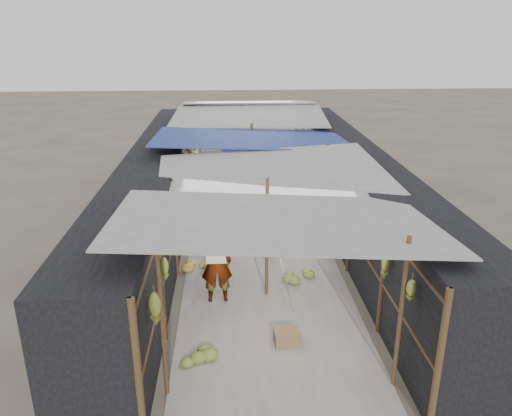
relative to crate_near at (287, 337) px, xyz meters
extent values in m
plane|color=#6B6356|center=(-0.23, -1.19, -0.14)|extent=(80.00, 80.00, 0.00)
cube|color=#9E998E|center=(-0.23, 5.31, -0.13)|extent=(3.60, 16.00, 0.02)
cube|color=black|center=(-2.93, 5.31, 1.01)|extent=(1.40, 15.00, 2.30)
cube|color=black|center=(2.47, 5.31, 1.01)|extent=(1.40, 15.00, 2.30)
cube|color=olive|center=(0.00, 0.00, 0.00)|extent=(0.48, 0.39, 0.28)
cube|color=olive|center=(0.01, 3.77, 0.00)|extent=(0.51, 0.43, 0.28)
cube|color=olive|center=(-0.94, 8.70, -0.01)|extent=(0.45, 0.39, 0.27)
cylinder|color=black|center=(1.47, 8.78, -0.06)|extent=(0.55, 0.55, 0.17)
imported|color=silver|center=(-1.28, 1.60, 0.75)|extent=(0.68, 0.47, 1.77)
imported|color=#1D3F95|center=(-0.93, 4.30, 0.72)|extent=(0.87, 0.69, 1.73)
imported|color=#453F3C|center=(0.98, 5.02, 0.28)|extent=(0.43, 0.59, 0.83)
cylinder|color=brown|center=(-2.03, -1.19, 1.16)|extent=(0.07, 0.07, 2.60)
cylinder|color=brown|center=(1.57, -1.19, 1.16)|extent=(0.07, 0.07, 2.60)
cylinder|color=brown|center=(-0.23, 1.81, 1.16)|extent=(0.07, 0.07, 2.60)
cylinder|color=brown|center=(-2.03, 4.81, 1.16)|extent=(0.07, 0.07, 2.60)
cylinder|color=brown|center=(1.57, 4.81, 1.16)|extent=(0.07, 0.07, 2.60)
cylinder|color=brown|center=(-0.23, 7.81, 1.16)|extent=(0.07, 0.07, 2.60)
cylinder|color=brown|center=(-2.03, 10.81, 1.16)|extent=(0.07, 0.07, 2.60)
cylinder|color=brown|center=(1.57, 10.81, 1.16)|extent=(0.07, 0.07, 2.60)
cube|color=gray|center=(-0.23, -0.19, 2.36)|extent=(5.21, 3.19, 0.52)
cube|color=gray|center=(-0.03, 3.01, 2.21)|extent=(5.23, 3.73, 0.50)
cube|color=navy|center=(-0.33, 6.31, 2.31)|extent=(5.40, 3.60, 0.41)
cube|color=gray|center=(-0.23, 9.61, 2.41)|extent=(5.37, 3.66, 0.27)
cube|color=gray|center=(-0.13, 12.01, 2.51)|extent=(5.00, 1.99, 0.24)
cylinder|color=brown|center=(-2.23, 5.31, 1.91)|extent=(0.06, 15.00, 0.06)
cylinder|color=brown|center=(1.77, 5.31, 1.91)|extent=(0.06, 15.00, 0.06)
cylinder|color=gray|center=(-0.23, 5.31, 1.91)|extent=(0.02, 15.00, 0.02)
cube|color=silver|center=(0.67, 8.19, 1.64)|extent=(0.60, 0.03, 0.55)
cube|color=#AC311A|center=(0.95, 4.14, 1.61)|extent=(0.50, 0.03, 0.60)
cube|color=#2B6F25|center=(-1.03, 1.78, 1.56)|extent=(0.60, 0.03, 0.70)
cube|color=#1E1BB0|center=(0.21, 4.08, 1.59)|extent=(0.55, 0.03, 0.65)
cube|color=navy|center=(-0.87, 8.60, 1.61)|extent=(0.65, 0.03, 0.60)
ellipsoid|color=olive|center=(-2.11, -1.22, 1.42)|extent=(0.18, 0.15, 0.56)
ellipsoid|color=olive|center=(-2.11, -0.02, 1.44)|extent=(0.15, 0.12, 0.45)
ellipsoid|color=#B5952E|center=(-2.11, 1.34, 1.45)|extent=(0.19, 0.16, 0.46)
ellipsoid|color=olive|center=(-2.11, 2.73, 1.64)|extent=(0.18, 0.15, 0.45)
ellipsoid|color=olive|center=(-2.11, 4.36, 1.69)|extent=(0.16, 0.14, 0.44)
ellipsoid|color=olive|center=(-2.11, 6.04, 1.49)|extent=(0.14, 0.12, 0.38)
ellipsoid|color=olive|center=(-2.11, 7.75, 1.46)|extent=(0.17, 0.14, 0.45)
ellipsoid|color=olive|center=(-2.11, 9.07, 1.49)|extent=(0.17, 0.15, 0.37)
ellipsoid|color=#B5952E|center=(-2.11, 10.64, 1.68)|extent=(0.14, 0.12, 0.41)
ellipsoid|color=#B5952E|center=(-2.11, 12.11, 1.60)|extent=(0.16, 0.14, 0.51)
ellipsoid|color=olive|center=(1.65, -1.27, 1.62)|extent=(0.15, 0.13, 0.37)
ellipsoid|color=olive|center=(1.65, -0.08, 1.44)|extent=(0.15, 0.13, 0.55)
ellipsoid|color=olive|center=(1.65, 1.59, 1.40)|extent=(0.16, 0.14, 0.53)
ellipsoid|color=olive|center=(1.65, 2.96, 1.37)|extent=(0.17, 0.15, 0.53)
ellipsoid|color=olive|center=(1.65, 4.87, 1.62)|extent=(0.18, 0.15, 0.35)
ellipsoid|color=#B5952E|center=(1.65, 6.08, 1.61)|extent=(0.18, 0.16, 0.52)
ellipsoid|color=olive|center=(1.65, 7.79, 1.54)|extent=(0.18, 0.15, 0.59)
ellipsoid|color=olive|center=(1.65, 8.89, 1.40)|extent=(0.14, 0.12, 0.55)
ellipsoid|color=olive|center=(1.65, 10.79, 1.42)|extent=(0.17, 0.15, 0.57)
ellipsoid|color=olive|center=(1.65, 12.50, 1.59)|extent=(0.14, 0.12, 0.37)
ellipsoid|color=#B5952E|center=(1.29, 9.83, 0.03)|extent=(0.66, 0.56, 0.33)
ellipsoid|color=olive|center=(0.45, 2.37, 0.04)|extent=(0.70, 0.60, 0.35)
ellipsoid|color=#B5952E|center=(1.07, 6.37, 0.03)|extent=(0.68, 0.58, 0.34)
ellipsoid|color=#B5952E|center=(-1.93, 9.64, -0.01)|extent=(0.53, 0.45, 0.27)
ellipsoid|color=#B5952E|center=(-0.80, 5.72, 0.03)|extent=(0.67, 0.57, 0.34)
ellipsoid|color=#B5952E|center=(-1.76, 3.14, -0.01)|extent=(0.50, 0.42, 0.25)
ellipsoid|color=olive|center=(1.47, 4.28, 0.03)|extent=(0.66, 0.56, 0.33)
ellipsoid|color=olive|center=(-1.73, 7.82, 0.02)|extent=(0.62, 0.52, 0.31)
ellipsoid|color=olive|center=(-1.57, -0.31, 0.02)|extent=(0.65, 0.55, 0.33)
camera|label=1|loc=(-1.01, -7.61, 5.28)|focal=35.00mm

